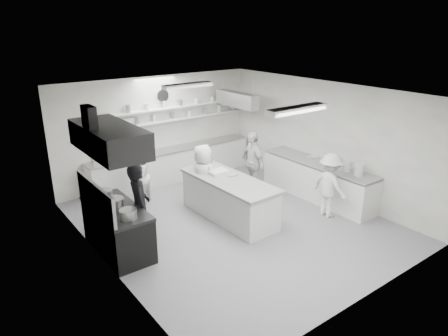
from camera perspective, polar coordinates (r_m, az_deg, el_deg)
floor at (r=9.59m, az=1.20°, el=-7.59°), size 6.00×7.00×0.02m
ceiling at (r=8.63m, az=1.34°, el=10.53°), size 6.00×7.00×0.02m
wall_back at (r=11.84m, az=-9.26°, el=5.32°), size 6.00×0.04×3.00m
wall_front at (r=6.80m, az=19.85°, el=-6.64°), size 6.00×0.04×3.00m
wall_left at (r=7.64m, az=-16.80°, el=-3.36°), size 0.04×7.00×3.00m
wall_right at (r=11.02m, az=13.68°, el=3.95°), size 0.04×7.00×3.00m
stove at (r=8.54m, az=-14.55°, el=-8.40°), size 0.80×1.80×0.90m
exhaust_hood at (r=7.85m, az=-15.72°, el=3.95°), size 0.85×2.00×0.50m
back_counter at (r=12.02m, az=-7.06°, el=0.47°), size 5.00×0.60×0.92m
shelf_lower at (r=12.00m, az=-6.06°, el=6.89°), size 4.20×0.26×0.04m
shelf_upper at (r=11.93m, az=-6.13°, el=8.53°), size 4.20×0.26×0.04m
pass_through_window at (r=11.31m, az=-15.03°, el=3.97°), size 1.30×0.04×1.00m
wall_clock at (r=11.70m, az=-8.55°, el=9.95°), size 0.32×0.05×0.32m
right_counter at (r=10.96m, az=12.87°, el=-1.75°), size 0.74×3.30×0.94m
pot_rack at (r=11.83m, az=1.78°, el=9.53°), size 0.30×1.60×0.40m
light_fixture_front at (r=7.34m, az=10.12°, el=8.05°), size 1.30×0.25×0.10m
light_fixture_rear at (r=10.11m, az=-5.09°, el=11.40°), size 1.30×0.25×0.10m
prep_island at (r=9.62m, az=0.72°, el=-4.37°), size 1.01×2.53×0.92m
stove_pot at (r=8.32m, az=-14.96°, el=-4.82°), size 0.35×0.35×0.23m
cook_stove at (r=8.45m, az=-11.68°, el=-5.19°), size 0.60×0.74×1.77m
cook_back at (r=10.48m, az=-11.77°, el=-1.18°), size 0.89×0.86×1.45m
cook_island_left at (r=9.95m, az=-2.94°, el=-1.32°), size 0.66×0.89×1.64m
cook_island_right at (r=10.95m, az=3.98°, el=0.77°), size 0.54×1.03×1.68m
cook_right at (r=9.90m, az=14.57°, el=-2.35°), size 0.64×1.04×1.55m
bowl_island_a at (r=9.68m, az=1.05°, el=-1.04°), size 0.29×0.29×0.07m
bowl_island_b at (r=9.61m, az=0.59°, el=-1.23°), size 0.20×0.20×0.06m
bowl_right at (r=11.13m, az=12.18°, el=1.36°), size 0.29×0.29×0.06m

